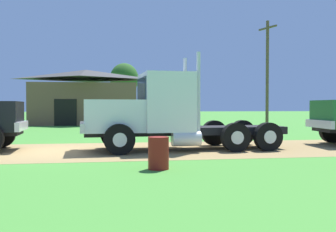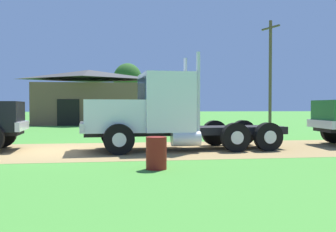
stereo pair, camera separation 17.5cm
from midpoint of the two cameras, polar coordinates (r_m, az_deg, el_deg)
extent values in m
plane|color=#438931|center=(14.42, -17.31, -5.06)|extent=(200.00, 200.00, 0.00)
cube|color=#977A4A|center=(14.42, -17.31, -5.05)|extent=(120.00, 5.80, 0.01)
cube|color=black|center=(14.44, 2.37, -2.17)|extent=(7.59, 1.98, 0.28)
cube|color=white|center=(13.96, -8.45, 0.04)|extent=(2.20, 2.13, 1.14)
cube|color=silver|center=(13.94, -12.92, -1.59)|extent=(0.29, 2.21, 0.32)
cube|color=white|center=(14.22, -0.73, 2.04)|extent=(1.88, 2.40, 2.12)
cube|color=#2D3D4C|center=(14.08, -4.30, 3.77)|extent=(0.15, 1.91, 0.93)
cylinder|color=silver|center=(13.59, 4.16, 3.56)|extent=(0.14, 0.14, 2.82)
cylinder|color=silver|center=(15.34, 2.20, 3.33)|extent=(0.14, 0.14, 2.82)
cylinder|color=silver|center=(13.41, 2.34, -3.37)|extent=(1.03, 0.58, 0.52)
cylinder|color=black|center=(12.87, -7.60, -3.47)|extent=(1.05, 0.36, 1.04)
cylinder|color=silver|center=(12.71, -7.54, -3.53)|extent=(0.47, 0.07, 0.47)
cylinder|color=black|center=(15.15, -8.35, -2.73)|extent=(1.05, 0.36, 1.04)
cylinder|color=silver|center=(15.31, -8.40, -2.69)|extent=(0.47, 0.07, 0.47)
cylinder|color=black|center=(14.36, 14.27, -2.99)|extent=(1.05, 0.36, 1.04)
cylinder|color=silver|center=(14.22, 14.56, -3.04)|extent=(0.47, 0.07, 0.47)
cylinder|color=black|center=(16.43, 10.66, -2.41)|extent=(1.05, 0.36, 1.04)
cylinder|color=silver|center=(16.58, 10.44, -2.38)|extent=(0.47, 0.07, 0.47)
cylinder|color=black|center=(13.84, 9.64, -3.13)|extent=(1.05, 0.36, 1.04)
cylinder|color=silver|center=(13.69, 9.89, -3.18)|extent=(0.47, 0.07, 0.47)
cylinder|color=black|center=(15.98, 6.53, -2.50)|extent=(1.05, 0.36, 1.04)
cylinder|color=silver|center=(16.13, 6.35, -2.47)|extent=(0.47, 0.07, 0.47)
cube|color=silver|center=(15.15, -21.16, -1.38)|extent=(0.28, 2.14, 0.32)
cylinder|color=black|center=(16.43, -23.78, -2.48)|extent=(1.07, 0.36, 1.05)
cylinder|color=silver|center=(16.58, -23.67, -2.45)|extent=(0.48, 0.07, 0.47)
cube|color=silver|center=(16.97, 21.23, -1.10)|extent=(0.34, 2.24, 0.32)
cylinder|color=black|center=(18.55, 22.82, -2.05)|extent=(1.06, 0.38, 1.04)
cylinder|color=silver|center=(18.69, 22.60, -2.02)|extent=(0.47, 0.08, 0.47)
cylinder|color=maroon|center=(9.93, -1.93, -5.52)|extent=(0.54, 0.54, 0.83)
cube|color=brown|center=(35.36, -12.18, 1.73)|extent=(9.28, 6.40, 3.60)
pyramid|color=#383838|center=(35.47, -12.20, 6.02)|extent=(9.75, 6.72, 0.86)
cube|color=black|center=(32.62, -15.11, 0.51)|extent=(1.80, 0.17, 2.20)
cylinder|color=brown|center=(34.22, 14.36, 6.19)|extent=(0.26, 0.26, 8.92)
cube|color=brown|center=(34.76, 14.40, 12.54)|extent=(0.77, 2.15, 0.14)
cylinder|color=#513823|center=(50.21, -6.59, 1.71)|extent=(0.44, 0.44, 3.67)
ellipsoid|color=#2B591F|center=(50.34, -6.61, 5.48)|extent=(3.70, 3.70, 4.07)
camera|label=1|loc=(0.09, -90.35, -0.01)|focal=41.13mm
camera|label=2|loc=(0.09, 89.65, 0.01)|focal=41.13mm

